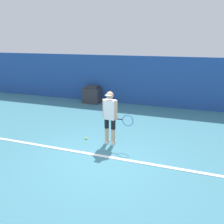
% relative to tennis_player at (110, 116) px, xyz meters
% --- Properties ---
extents(ground_plane, '(24.00, 24.00, 0.00)m').
position_rel_tennis_player_xyz_m(ground_plane, '(0.04, -1.02, -0.93)').
color(ground_plane, teal).
extents(back_wall, '(24.00, 0.10, 2.38)m').
position_rel_tennis_player_xyz_m(back_wall, '(0.04, 4.54, 0.26)').
color(back_wall, '#234C99').
rests_on(back_wall, ground_plane).
extents(court_baseline, '(21.60, 0.10, 0.01)m').
position_rel_tennis_player_xyz_m(court_baseline, '(0.04, -0.83, -0.92)').
color(court_baseline, white).
rests_on(court_baseline, ground_plane).
extents(tennis_player, '(0.98, 0.30, 1.67)m').
position_rel_tennis_player_xyz_m(tennis_player, '(0.00, 0.00, 0.00)').
color(tennis_player, tan).
rests_on(tennis_player, ground_plane).
extents(tennis_ball, '(0.07, 0.07, 0.07)m').
position_rel_tennis_player_xyz_m(tennis_ball, '(-0.85, 0.03, -0.90)').
color(tennis_ball, '#D1E533').
rests_on(tennis_ball, ground_plane).
extents(covered_chair, '(0.84, 0.63, 0.87)m').
position_rel_tennis_player_xyz_m(covered_chair, '(-2.39, 4.13, -0.52)').
color(covered_chair, '#333338').
rests_on(covered_chair, ground_plane).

